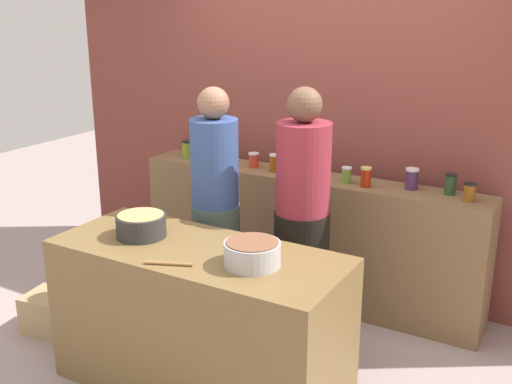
{
  "coord_description": "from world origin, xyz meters",
  "views": [
    {
      "loc": [
        1.89,
        -2.91,
        2.23
      ],
      "look_at": [
        0.0,
        0.35,
        1.05
      ],
      "focal_mm": 43.56,
      "sensor_mm": 36.0,
      "label": 1
    }
  ],
  "objects_px": {
    "preserve_jar_3": "(275,163)",
    "preserve_jar_5": "(347,175)",
    "preserve_jar_1": "(208,152)",
    "preserve_jar_4": "(288,168)",
    "cooking_pot_center": "(252,254)",
    "preserve_jar_8": "(450,184)",
    "preserve_jar_2": "(254,160)",
    "cook_in_cap": "(302,234)",
    "wooden_spoon": "(169,264)",
    "preserve_jar_7": "(412,179)",
    "cooking_pot_left": "(141,226)",
    "preserve_jar_9": "(469,192)",
    "cook_with_tongs": "(216,226)",
    "bread_crate": "(54,313)",
    "preserve_jar_0": "(187,149)",
    "preserve_jar_6": "(366,177)"
  },
  "relations": [
    {
      "from": "preserve_jar_0",
      "to": "preserve_jar_9",
      "type": "height_order",
      "value": "preserve_jar_0"
    },
    {
      "from": "preserve_jar_3",
      "to": "cooking_pot_left",
      "type": "distance_m",
      "value": 1.39
    },
    {
      "from": "preserve_jar_1",
      "to": "preserve_jar_4",
      "type": "relative_size",
      "value": 1.35
    },
    {
      "from": "preserve_jar_2",
      "to": "bread_crate",
      "type": "xyz_separation_m",
      "value": [
        -0.81,
        -1.37,
        -0.9
      ]
    },
    {
      "from": "cook_with_tongs",
      "to": "cook_in_cap",
      "type": "relative_size",
      "value": 0.99
    },
    {
      "from": "preserve_jar_3",
      "to": "cooking_pot_left",
      "type": "relative_size",
      "value": 0.46
    },
    {
      "from": "preserve_jar_9",
      "to": "cook_with_tongs",
      "type": "height_order",
      "value": "cook_with_tongs"
    },
    {
      "from": "bread_crate",
      "to": "preserve_jar_9",
      "type": "bearing_deg",
      "value": 28.84
    },
    {
      "from": "preserve_jar_1",
      "to": "bread_crate",
      "type": "distance_m",
      "value": 1.69
    },
    {
      "from": "preserve_jar_3",
      "to": "preserve_jar_4",
      "type": "distance_m",
      "value": 0.13
    },
    {
      "from": "preserve_jar_2",
      "to": "preserve_jar_4",
      "type": "relative_size",
      "value": 1.08
    },
    {
      "from": "preserve_jar_5",
      "to": "bread_crate",
      "type": "distance_m",
      "value": 2.27
    },
    {
      "from": "cook_in_cap",
      "to": "bread_crate",
      "type": "xyz_separation_m",
      "value": [
        -1.56,
        -0.71,
        -0.65
      ]
    },
    {
      "from": "preserve_jar_6",
      "to": "wooden_spoon",
      "type": "height_order",
      "value": "preserve_jar_6"
    },
    {
      "from": "preserve_jar_4",
      "to": "bread_crate",
      "type": "height_order",
      "value": "preserve_jar_4"
    },
    {
      "from": "cooking_pot_center",
      "to": "preserve_jar_4",
      "type": "bearing_deg",
      "value": 110.09
    },
    {
      "from": "preserve_jar_8",
      "to": "preserve_jar_9",
      "type": "distance_m",
      "value": 0.17
    },
    {
      "from": "preserve_jar_7",
      "to": "cooking_pot_left",
      "type": "height_order",
      "value": "preserve_jar_7"
    },
    {
      "from": "preserve_jar_1",
      "to": "preserve_jar_6",
      "type": "distance_m",
      "value": 1.36
    },
    {
      "from": "preserve_jar_0",
      "to": "preserve_jar_2",
      "type": "relative_size",
      "value": 1.23
    },
    {
      "from": "preserve_jar_9",
      "to": "preserve_jar_1",
      "type": "bearing_deg",
      "value": 179.37
    },
    {
      "from": "preserve_jar_4",
      "to": "wooden_spoon",
      "type": "height_order",
      "value": "preserve_jar_4"
    },
    {
      "from": "preserve_jar_1",
      "to": "cooking_pot_center",
      "type": "height_order",
      "value": "preserve_jar_1"
    },
    {
      "from": "cook_in_cap",
      "to": "preserve_jar_6",
      "type": "bearing_deg",
      "value": 72.27
    },
    {
      "from": "preserve_jar_2",
      "to": "preserve_jar_7",
      "type": "height_order",
      "value": "preserve_jar_7"
    },
    {
      "from": "cook_in_cap",
      "to": "preserve_jar_0",
      "type": "bearing_deg",
      "value": 154.55
    },
    {
      "from": "cooking_pot_center",
      "to": "preserve_jar_8",
      "type": "bearing_deg",
      "value": 66.52
    },
    {
      "from": "cooking_pot_center",
      "to": "bread_crate",
      "type": "bearing_deg",
      "value": 177.79
    },
    {
      "from": "preserve_jar_0",
      "to": "preserve_jar_5",
      "type": "bearing_deg",
      "value": -0.93
    },
    {
      "from": "preserve_jar_8",
      "to": "preserve_jar_3",
      "type": "bearing_deg",
      "value": -175.97
    },
    {
      "from": "preserve_jar_9",
      "to": "cook_in_cap",
      "type": "distance_m",
      "value": 1.12
    },
    {
      "from": "preserve_jar_9",
      "to": "cook_with_tongs",
      "type": "bearing_deg",
      "value": -152.17
    },
    {
      "from": "preserve_jar_7",
      "to": "cooking_pot_left",
      "type": "bearing_deg",
      "value": -128.89
    },
    {
      "from": "preserve_jar_5",
      "to": "cooking_pot_center",
      "type": "distance_m",
      "value": 1.41
    },
    {
      "from": "preserve_jar_3",
      "to": "preserve_jar_5",
      "type": "xyz_separation_m",
      "value": [
        0.58,
        -0.01,
        -0.01
      ]
    },
    {
      "from": "preserve_jar_0",
      "to": "preserve_jar_9",
      "type": "distance_m",
      "value": 2.25
    },
    {
      "from": "wooden_spoon",
      "to": "preserve_jar_3",
      "type": "bearing_deg",
      "value": 98.76
    },
    {
      "from": "preserve_jar_1",
      "to": "bread_crate",
      "type": "xyz_separation_m",
      "value": [
        -0.39,
        -1.37,
        -0.91
      ]
    },
    {
      "from": "cook_in_cap",
      "to": "cook_with_tongs",
      "type": "bearing_deg",
      "value": -166.46
    },
    {
      "from": "preserve_jar_2",
      "to": "cook_with_tongs",
      "type": "relative_size",
      "value": 0.07
    },
    {
      "from": "preserve_jar_7",
      "to": "wooden_spoon",
      "type": "xyz_separation_m",
      "value": [
        -0.78,
        -1.7,
        -0.15
      ]
    },
    {
      "from": "preserve_jar_8",
      "to": "cook_in_cap",
      "type": "bearing_deg",
      "value": -135.7
    },
    {
      "from": "preserve_jar_4",
      "to": "preserve_jar_6",
      "type": "xyz_separation_m",
      "value": [
        0.61,
        -0.0,
        0.02
      ]
    },
    {
      "from": "preserve_jar_5",
      "to": "cooking_pot_left",
      "type": "xyz_separation_m",
      "value": [
        -0.72,
        -1.37,
        -0.08
      ]
    },
    {
      "from": "preserve_jar_2",
      "to": "preserve_jar_4",
      "type": "height_order",
      "value": "preserve_jar_2"
    },
    {
      "from": "preserve_jar_3",
      "to": "wooden_spoon",
      "type": "height_order",
      "value": "preserve_jar_3"
    },
    {
      "from": "preserve_jar_7",
      "to": "cook_with_tongs",
      "type": "relative_size",
      "value": 0.09
    },
    {
      "from": "preserve_jar_3",
      "to": "preserve_jar_5",
      "type": "bearing_deg",
      "value": -0.53
    },
    {
      "from": "preserve_jar_7",
      "to": "cook_with_tongs",
      "type": "distance_m",
      "value": 1.38
    },
    {
      "from": "preserve_jar_1",
      "to": "preserve_jar_8",
      "type": "bearing_deg",
      "value": 2.14
    }
  ]
}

